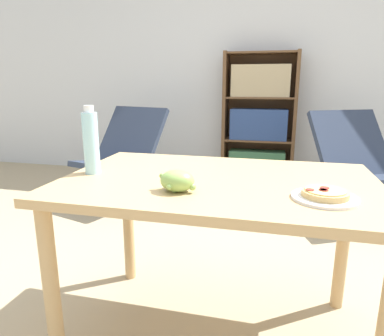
{
  "coord_description": "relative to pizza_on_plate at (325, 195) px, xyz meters",
  "views": [
    {
      "loc": [
        0.24,
        -1.45,
        1.12
      ],
      "look_at": [
        -0.06,
        -0.22,
        0.8
      ],
      "focal_mm": 32.0,
      "sensor_mm": 36.0,
      "label": 1
    }
  ],
  "objects": [
    {
      "name": "ground_plane",
      "position": [
        -0.42,
        0.3,
        -0.75
      ],
      "size": [
        14.0,
        14.0,
        0.0
      ],
      "primitive_type": "plane",
      "color": "tan"
    },
    {
      "name": "wall_back",
      "position": [
        -0.42,
        2.92,
        0.55
      ],
      "size": [
        8.0,
        0.05,
        2.6
      ],
      "color": "silver",
      "rests_on": "ground_plane"
    },
    {
      "name": "dining_table",
      "position": [
        -0.39,
        0.17,
        -0.11
      ],
      "size": [
        1.26,
        0.82,
        0.74
      ],
      "color": "tan",
      "rests_on": "ground_plane"
    },
    {
      "name": "pizza_on_plate",
      "position": [
        0.0,
        0.0,
        0.0
      ],
      "size": [
        0.22,
        0.22,
        0.04
      ],
      "color": "white",
      "rests_on": "dining_table"
    },
    {
      "name": "grape_bunch",
      "position": [
        -0.5,
        -0.03,
        0.02
      ],
      "size": [
        0.14,
        0.11,
        0.08
      ],
      "color": "#93BC5B",
      "rests_on": "dining_table"
    },
    {
      "name": "drink_bottle",
      "position": [
        -0.93,
        0.13,
        0.12
      ],
      "size": [
        0.07,
        0.07,
        0.29
      ],
      "color": "#A3DBEA",
      "rests_on": "dining_table"
    },
    {
      "name": "lounge_chair_near",
      "position": [
        -1.59,
        1.78,
        -0.47
      ],
      "size": [
        0.81,
        0.91,
        0.88
      ],
      "rotation": [
        0.0,
        0.0,
        -0.29
      ],
      "color": "black",
      "rests_on": "ground_plane"
    },
    {
      "name": "lounge_chair_far",
      "position": [
        0.54,
        1.86,
        -0.47
      ],
      "size": [
        0.88,
        0.97,
        0.88
      ],
      "rotation": [
        0.0,
        0.0,
        0.47
      ],
      "color": "black",
      "rests_on": "ground_plane"
    },
    {
      "name": "bookshelf",
      "position": [
        -0.35,
        2.74,
        -0.07
      ],
      "size": [
        0.79,
        0.31,
        1.45
      ],
      "color": "brown",
      "rests_on": "ground_plane"
    }
  ]
}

